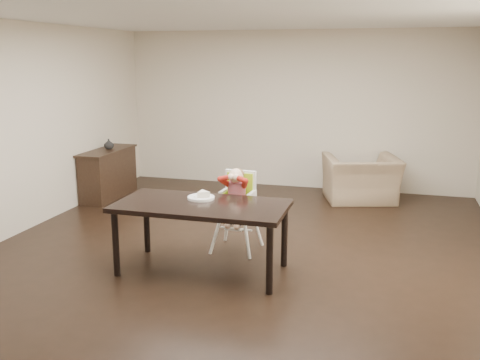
{
  "coord_description": "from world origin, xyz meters",
  "views": [
    {
      "loc": [
        1.58,
        -5.66,
        2.25
      ],
      "look_at": [
        0.03,
        -0.13,
        0.92
      ],
      "focal_mm": 40.0,
      "sensor_mm": 36.0,
      "label": 1
    }
  ],
  "objects_px": {
    "high_chair": "(237,192)",
    "armchair": "(361,171)",
    "sideboard": "(108,173)",
    "dining_table": "(202,211)"
  },
  "relations": [
    {
      "from": "armchair",
      "to": "sideboard",
      "type": "relative_size",
      "value": 0.88
    },
    {
      "from": "dining_table",
      "to": "sideboard",
      "type": "distance_m",
      "value": 3.56
    },
    {
      "from": "armchair",
      "to": "dining_table",
      "type": "bearing_deg",
      "value": 49.73
    },
    {
      "from": "dining_table",
      "to": "high_chair",
      "type": "height_order",
      "value": "high_chair"
    },
    {
      "from": "high_chair",
      "to": "armchair",
      "type": "xyz_separation_m",
      "value": [
        1.29,
        2.63,
        -0.22
      ]
    },
    {
      "from": "sideboard",
      "to": "dining_table",
      "type": "bearing_deg",
      "value": -44.92
    },
    {
      "from": "armchair",
      "to": "sideboard",
      "type": "bearing_deg",
      "value": -4.44
    },
    {
      "from": "high_chair",
      "to": "armchair",
      "type": "distance_m",
      "value": 2.93
    },
    {
      "from": "armchair",
      "to": "high_chair",
      "type": "bearing_deg",
      "value": 47.11
    },
    {
      "from": "high_chair",
      "to": "armchair",
      "type": "height_order",
      "value": "high_chair"
    }
  ]
}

